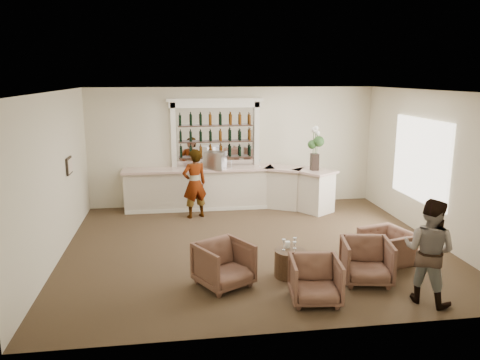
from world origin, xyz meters
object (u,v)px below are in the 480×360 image
sommelier (195,184)px  guest (429,251)px  espresso_machine (215,160)px  armchair_center (315,280)px  cocktail_table (290,263)px  armchair_far (388,246)px  bar_counter (230,188)px  flower_vase (315,146)px  armchair_right (366,261)px  armchair_left (224,264)px

sommelier → guest: 6.25m
espresso_machine → armchair_center: bearing=-54.4°
cocktail_table → espresso_machine: espresso_machine is taller
cocktail_table → armchair_far: size_ratio=0.61×
bar_counter → armchair_far: size_ratio=6.01×
armchair_far → flower_vase: 3.91m
guest → armchair_center: size_ratio=2.13×
armchair_right → armchair_far: size_ratio=0.90×
armchair_left → espresso_machine: (0.29, 4.79, 0.98)m
bar_counter → armchair_right: 5.36m
bar_counter → armchair_far: (2.64, -4.18, -0.26)m
cocktail_table → armchair_center: bearing=-81.3°
armchair_far → flower_vase: flower_vase is taller
cocktail_table → armchair_right: size_ratio=0.67×
espresso_machine → flower_vase: flower_vase is taller
bar_counter → espresso_machine: bearing=-172.8°
bar_counter → cocktail_table: 4.66m
bar_counter → cocktail_table: size_ratio=9.91×
armchair_center → armchair_far: 2.42m
cocktail_table → guest: bearing=-32.9°
espresso_machine → flower_vase: bearing=12.5°
armchair_right → armchair_center: bearing=-141.5°
bar_counter → guest: guest is taller
cocktail_table → sommelier: (-1.54, 3.93, 0.64)m
cocktail_table → armchair_left: 1.27m
armchair_right → armchair_far: bearing=57.1°
sommelier → espresso_machine: 0.99m
bar_counter → guest: size_ratio=3.31×
sommelier → armchair_center: 5.26m
guest → bar_counter: bearing=-18.2°
armchair_right → cocktail_table: bearing=172.2°
guest → espresso_machine: (-2.90, 5.82, 0.51)m
cocktail_table → armchair_far: armchair_far is taller
cocktail_table → guest: guest is taller
armchair_far → sommelier: bearing=-150.9°
bar_counter → espresso_machine: (-0.41, -0.05, 0.80)m
armchair_center → armchair_right: 1.27m
bar_counter → armchair_left: bar_counter is taller
cocktail_table → bar_counter: bearing=96.8°
sommelier → guest: (3.49, -5.19, -0.03)m
flower_vase → armchair_right: bearing=-94.8°
armchair_left → armchair_right: armchair_left is taller
cocktail_table → armchair_right: 1.36m
armchair_far → espresso_machine: size_ratio=1.79×
bar_counter → cocktail_table: bar_counter is taller
bar_counter → sommelier: (-0.99, -0.69, 0.32)m
sommelier → flower_vase: bearing=161.6°
bar_counter → cocktail_table: (0.55, -4.61, -0.32)m
armchair_left → sommelier: bearing=64.7°
espresso_machine → flower_vase: (2.61, -0.55, 0.43)m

